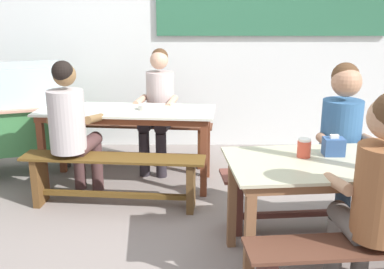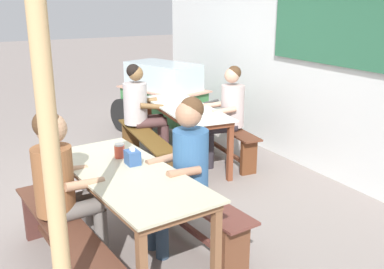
# 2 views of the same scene
# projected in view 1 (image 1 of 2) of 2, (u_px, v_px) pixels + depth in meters

# --- Properties ---
(ground_plane) EXTENTS (40.00, 40.00, 0.00)m
(ground_plane) POSITION_uv_depth(u_px,v_px,m) (210.00, 238.00, 3.53)
(ground_plane) COLOR gray
(backdrop_wall) EXTENTS (7.37, 0.23, 2.95)m
(backdrop_wall) POSITION_uv_depth(u_px,v_px,m) (205.00, 19.00, 5.46)
(backdrop_wall) COLOR silver
(backdrop_wall) RESTS_ON ground_plane
(dining_table_far) EXTENTS (1.74, 0.76, 0.76)m
(dining_table_far) POSITION_uv_depth(u_px,v_px,m) (125.00, 118.00, 4.42)
(dining_table_far) COLOR silver
(dining_table_far) RESTS_ON ground_plane
(dining_table_near) EXTENTS (1.80, 0.87, 0.76)m
(dining_table_near) POSITION_uv_depth(u_px,v_px,m) (358.00, 171.00, 3.02)
(dining_table_near) COLOR #BCB99A
(dining_table_near) RESTS_ON ground_plane
(bench_far_back) EXTENTS (1.62, 0.39, 0.47)m
(bench_far_back) POSITION_uv_depth(u_px,v_px,m) (138.00, 138.00, 5.05)
(bench_far_back) COLOR #5A301E
(bench_far_back) RESTS_ON ground_plane
(bench_far_front) EXTENTS (1.61, 0.41, 0.47)m
(bench_far_front) POSITION_uv_depth(u_px,v_px,m) (112.00, 175.00, 3.99)
(bench_far_front) COLOR brown
(bench_far_front) RESTS_ON ground_plane
(bench_near_back) EXTENTS (1.68, 0.44, 0.47)m
(bench_near_back) POSITION_uv_depth(u_px,v_px,m) (323.00, 190.00, 3.65)
(bench_near_back) COLOR brown
(bench_near_back) RESTS_ON ground_plane
(food_cart) EXTENTS (1.86, 1.21, 1.14)m
(food_cart) POSITION_uv_depth(u_px,v_px,m) (0.00, 112.00, 4.69)
(food_cart) COLOR #3B7D44
(food_cart) RESTS_ON ground_plane
(person_center_facing) EXTENTS (0.46, 0.55, 1.29)m
(person_center_facing) POSITION_uv_depth(u_px,v_px,m) (157.00, 103.00, 4.84)
(person_center_facing) COLOR #2A252B
(person_center_facing) RESTS_ON ground_plane
(person_left_back_turned) EXTENTS (0.47, 0.59, 1.29)m
(person_left_back_turned) POSITION_uv_depth(u_px,v_px,m) (70.00, 124.00, 3.98)
(person_left_back_turned) COLOR #4E3231
(person_left_back_turned) RESTS_ON ground_plane
(person_right_near_table) EXTENTS (0.44, 0.56, 1.32)m
(person_right_near_table) POSITION_uv_depth(u_px,v_px,m) (342.00, 138.00, 3.46)
(person_right_near_table) COLOR #27384C
(person_right_near_table) RESTS_ON ground_plane
(person_near_front) EXTENTS (0.44, 0.53, 1.32)m
(person_near_front) POSITION_uv_depth(u_px,v_px,m) (375.00, 188.00, 2.52)
(person_near_front) COLOR #66605B
(person_near_front) RESTS_ON ground_plane
(tissue_box) EXTENTS (0.14, 0.11, 0.14)m
(tissue_box) POSITION_uv_depth(u_px,v_px,m) (332.00, 146.00, 3.08)
(tissue_box) COLOR #31548B
(tissue_box) RESTS_ON dining_table_near
(condiment_jar) EXTENTS (0.09, 0.09, 0.13)m
(condiment_jar) POSITION_uv_depth(u_px,v_px,m) (302.00, 148.00, 3.04)
(condiment_jar) COLOR #DB4D37
(condiment_jar) RESTS_ON dining_table_near
(soup_bowl) EXTENTS (0.15, 0.15, 0.05)m
(soup_bowl) POSITION_uv_depth(u_px,v_px,m) (144.00, 107.00, 4.39)
(soup_bowl) COLOR silver
(soup_bowl) RESTS_ON dining_table_far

